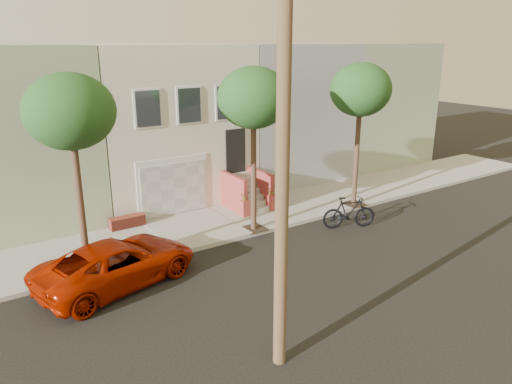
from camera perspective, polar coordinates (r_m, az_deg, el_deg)
ground at (r=15.91m, az=4.60°, el=-9.90°), size 90.00×90.00×0.00m
sidewalk at (r=19.96m, az=-4.98°, el=-3.84°), size 40.00×3.70×0.15m
house_row at (r=24.18m, az=-12.04°, el=8.36°), size 33.10×11.70×7.00m
tree_left at (r=15.41m, az=-21.10°, el=8.70°), size 2.70×2.57×6.30m
tree_mid at (r=18.00m, az=-0.30°, el=10.93°), size 2.70×2.57×6.30m
tree_right at (r=21.53m, az=12.25°, el=11.61°), size 2.70×2.57×6.30m
pickup_truck at (r=15.72m, az=-16.03°, el=-8.06°), size 5.49×3.52×1.41m
motorcycle at (r=19.91m, az=10.92°, el=-2.37°), size 2.25×1.47×1.32m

